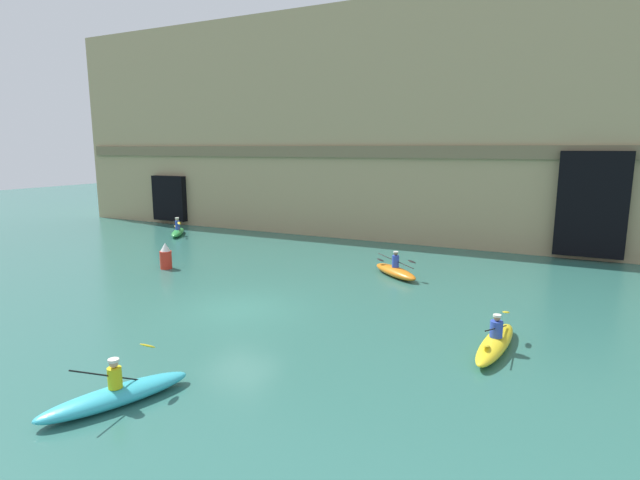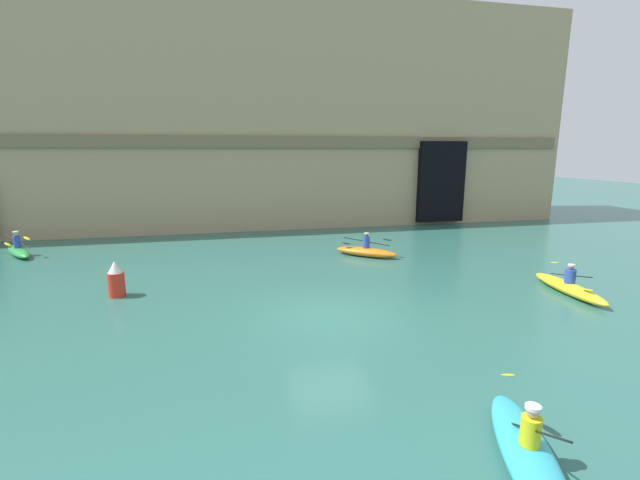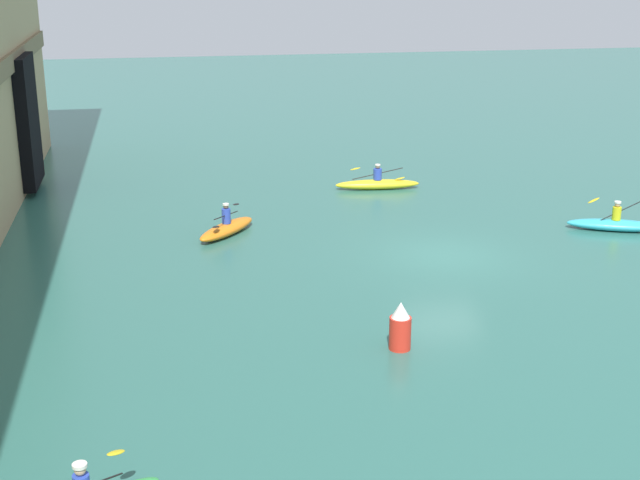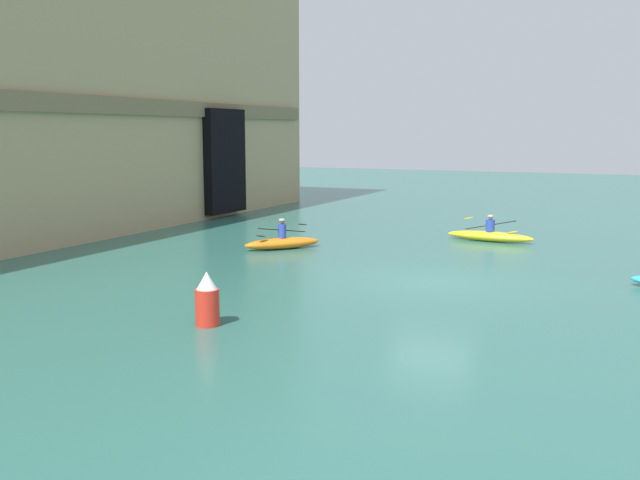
# 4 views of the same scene
# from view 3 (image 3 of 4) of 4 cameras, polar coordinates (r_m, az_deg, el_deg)

# --- Properties ---
(ground_plane) EXTENTS (120.00, 120.00, 0.00)m
(ground_plane) POSITION_cam_3_polar(r_m,az_deg,el_deg) (29.77, 7.99, -0.98)
(ground_plane) COLOR #2D665B
(kayak_yellow) EXTENTS (0.98, 3.61, 1.07)m
(kayak_yellow) POSITION_cam_3_polar(r_m,az_deg,el_deg) (37.74, 3.69, 3.63)
(kayak_yellow) COLOR yellow
(kayak_yellow) RESTS_ON ground
(kayak_cyan) EXTENTS (2.00, 3.46, 1.24)m
(kayak_cyan) POSITION_cam_3_polar(r_m,az_deg,el_deg) (33.76, 18.39, 0.96)
(kayak_cyan) COLOR #33B2C6
(kayak_cyan) RESTS_ON ground
(kayak_orange) EXTENTS (2.84, 2.53, 1.15)m
(kayak_orange) POSITION_cam_3_polar(r_m,az_deg,el_deg) (31.71, -6.00, 0.77)
(kayak_orange) COLOR orange
(kayak_orange) RESTS_ON ground
(marker_buoy) EXTENTS (0.56, 0.56, 1.27)m
(marker_buoy) POSITION_cam_3_polar(r_m,az_deg,el_deg) (22.59, 5.16, -5.58)
(marker_buoy) COLOR red
(marker_buoy) RESTS_ON ground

